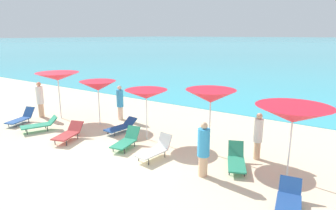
{
  "coord_description": "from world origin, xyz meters",
  "views": [
    {
      "loc": [
        7.38,
        -5.38,
        4.29
      ],
      "look_at": [
        0.23,
        5.08,
        1.2
      ],
      "focal_mm": 31.17,
      "sensor_mm": 36.0,
      "label": 1
    }
  ],
  "objects_px": {
    "lounge_chair_4": "(289,200)",
    "lounge_chair_5": "(21,118)",
    "lounge_chair_0": "(69,133)",
    "lounge_chair_3": "(155,149)",
    "lounge_chair_1": "(236,159)",
    "lounge_chair_7": "(121,126)",
    "beachgoer_0": "(40,99)",
    "lounge_chair_2": "(40,124)",
    "beachgoer_3": "(120,102)",
    "umbrella_0": "(58,77)",
    "lounge_chair_6": "(126,140)",
    "umbrella_4": "(293,114)",
    "beachgoer_2": "(258,135)",
    "beachgoer_1": "(203,148)",
    "umbrella_1": "(98,86)",
    "umbrella_3": "(211,96)",
    "umbrella_2": "(146,94)"
  },
  "relations": [
    {
      "from": "lounge_chair_4",
      "to": "lounge_chair_5",
      "type": "relative_size",
      "value": 0.98
    },
    {
      "from": "lounge_chair_0",
      "to": "lounge_chair_3",
      "type": "distance_m",
      "value": 4.06
    },
    {
      "from": "lounge_chair_1",
      "to": "lounge_chair_5",
      "type": "relative_size",
      "value": 1.04
    },
    {
      "from": "lounge_chair_7",
      "to": "beachgoer_0",
      "type": "xyz_separation_m",
      "value": [
        -5.2,
        -0.59,
        0.74
      ]
    },
    {
      "from": "lounge_chair_3",
      "to": "lounge_chair_1",
      "type": "bearing_deg",
      "value": 25.88
    },
    {
      "from": "lounge_chair_2",
      "to": "lounge_chair_5",
      "type": "distance_m",
      "value": 1.82
    },
    {
      "from": "lounge_chair_3",
      "to": "beachgoer_3",
      "type": "distance_m",
      "value": 5.24
    },
    {
      "from": "lounge_chair_3",
      "to": "lounge_chair_5",
      "type": "distance_m",
      "value": 7.95
    },
    {
      "from": "lounge_chair_4",
      "to": "beachgoer_3",
      "type": "relative_size",
      "value": 0.9
    },
    {
      "from": "umbrella_0",
      "to": "lounge_chair_6",
      "type": "xyz_separation_m",
      "value": [
        5.58,
        -1.09,
        -1.9
      ]
    },
    {
      "from": "beachgoer_0",
      "to": "umbrella_4",
      "type": "bearing_deg",
      "value": -64.71
    },
    {
      "from": "umbrella_0",
      "to": "lounge_chair_4",
      "type": "relative_size",
      "value": 1.5
    },
    {
      "from": "lounge_chair_4",
      "to": "lounge_chair_1",
      "type": "bearing_deg",
      "value": 132.33
    },
    {
      "from": "lounge_chair_3",
      "to": "lounge_chair_7",
      "type": "xyz_separation_m",
      "value": [
        -2.96,
        1.4,
        -0.07
      ]
    },
    {
      "from": "lounge_chair_5",
      "to": "beachgoer_2",
      "type": "relative_size",
      "value": 0.97
    },
    {
      "from": "lounge_chair_6",
      "to": "beachgoer_1",
      "type": "bearing_deg",
      "value": -17.98
    },
    {
      "from": "beachgoer_1",
      "to": "beachgoer_3",
      "type": "bearing_deg",
      "value": 161.61
    },
    {
      "from": "umbrella_1",
      "to": "umbrella_4",
      "type": "distance_m",
      "value": 8.89
    },
    {
      "from": "umbrella_4",
      "to": "lounge_chair_4",
      "type": "distance_m",
      "value": 2.48
    },
    {
      "from": "beachgoer_2",
      "to": "lounge_chair_6",
      "type": "bearing_deg",
      "value": -7.77
    },
    {
      "from": "umbrella_3",
      "to": "lounge_chair_7",
      "type": "distance_m",
      "value": 4.74
    },
    {
      "from": "umbrella_2",
      "to": "beachgoer_0",
      "type": "xyz_separation_m",
      "value": [
        -6.74,
        -0.5,
        -0.93
      ]
    },
    {
      "from": "umbrella_2",
      "to": "lounge_chair_5",
      "type": "bearing_deg",
      "value": -165.16
    },
    {
      "from": "lounge_chair_1",
      "to": "lounge_chair_2",
      "type": "bearing_deg",
      "value": 165.64
    },
    {
      "from": "umbrella_4",
      "to": "umbrella_1",
      "type": "bearing_deg",
      "value": 175.99
    },
    {
      "from": "umbrella_2",
      "to": "lounge_chair_3",
      "type": "relative_size",
      "value": 1.42
    },
    {
      "from": "lounge_chair_0",
      "to": "lounge_chair_4",
      "type": "xyz_separation_m",
      "value": [
        8.66,
        -0.01,
        -0.07
      ]
    },
    {
      "from": "umbrella_0",
      "to": "beachgoer_1",
      "type": "distance_m",
      "value": 9.34
    },
    {
      "from": "umbrella_0",
      "to": "umbrella_1",
      "type": "relative_size",
      "value": 1.13
    },
    {
      "from": "lounge_chair_5",
      "to": "lounge_chair_7",
      "type": "height_order",
      "value": "lounge_chair_5"
    },
    {
      "from": "lounge_chair_1",
      "to": "umbrella_0",
      "type": "bearing_deg",
      "value": 154.05
    },
    {
      "from": "umbrella_1",
      "to": "lounge_chair_2",
      "type": "height_order",
      "value": "umbrella_1"
    },
    {
      "from": "umbrella_3",
      "to": "lounge_chair_0",
      "type": "relative_size",
      "value": 1.47
    },
    {
      "from": "umbrella_3",
      "to": "lounge_chair_3",
      "type": "relative_size",
      "value": 1.61
    },
    {
      "from": "lounge_chair_3",
      "to": "lounge_chair_2",
      "type": "bearing_deg",
      "value": -167.82
    },
    {
      "from": "umbrella_0",
      "to": "lounge_chair_0",
      "type": "bearing_deg",
      "value": -31.1
    },
    {
      "from": "umbrella_2",
      "to": "beachgoer_1",
      "type": "height_order",
      "value": "umbrella_2"
    },
    {
      "from": "lounge_chair_3",
      "to": "beachgoer_0",
      "type": "bearing_deg",
      "value": -178.86
    },
    {
      "from": "lounge_chair_1",
      "to": "beachgoer_2",
      "type": "height_order",
      "value": "beachgoer_2"
    },
    {
      "from": "umbrella_1",
      "to": "lounge_chair_4",
      "type": "xyz_separation_m",
      "value": [
        9.28,
        -2.3,
        -1.66
      ]
    },
    {
      "from": "lounge_chair_1",
      "to": "beachgoer_2",
      "type": "distance_m",
      "value": 1.25
    },
    {
      "from": "umbrella_4",
      "to": "lounge_chair_4",
      "type": "height_order",
      "value": "umbrella_4"
    },
    {
      "from": "lounge_chair_5",
      "to": "beachgoer_3",
      "type": "height_order",
      "value": "beachgoer_3"
    },
    {
      "from": "umbrella_1",
      "to": "beachgoer_3",
      "type": "xyz_separation_m",
      "value": [
        0.27,
        1.16,
        -0.97
      ]
    },
    {
      "from": "lounge_chair_3",
      "to": "beachgoer_3",
      "type": "bearing_deg",
      "value": 153.78
    },
    {
      "from": "umbrella_2",
      "to": "lounge_chair_6",
      "type": "xyz_separation_m",
      "value": [
        -0.1,
        -1.16,
        -1.63
      ]
    },
    {
      "from": "lounge_chair_6",
      "to": "umbrella_0",
      "type": "bearing_deg",
      "value": 157.63
    },
    {
      "from": "lounge_chair_1",
      "to": "beachgoer_0",
      "type": "relative_size",
      "value": 0.89
    },
    {
      "from": "umbrella_1",
      "to": "lounge_chair_6",
      "type": "relative_size",
      "value": 1.39
    },
    {
      "from": "umbrella_3",
      "to": "lounge_chair_3",
      "type": "height_order",
      "value": "umbrella_3"
    }
  ]
}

